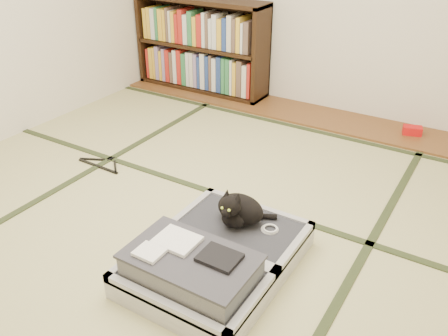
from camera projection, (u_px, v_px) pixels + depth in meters
The scene contains 9 objects.
floor at pixel (187, 226), 2.88m from camera, with size 4.50×4.50×0.00m, color #C6C184.
wood_strip at pixel (313, 116), 4.36m from camera, with size 4.00×0.50×0.02m, color brown.
red_item at pixel (412, 130), 3.96m from camera, with size 0.15×0.09×0.07m, color red.
tatami_borders at pixel (229, 189), 3.24m from camera, with size 4.00×4.50×0.01m.
bookcase at pixel (201, 47), 4.78m from camera, with size 1.41×0.32×0.92m.
suitcase at pixel (213, 259), 2.45m from camera, with size 0.71×0.94×0.28m.
cat at pixel (238, 210), 2.62m from camera, with size 0.31×0.32×0.25m.
cable_coil at pixel (270, 229), 2.60m from camera, with size 0.10×0.10×0.02m.
hanger at pixel (101, 164), 3.54m from camera, with size 0.40×0.19×0.01m.
Camera 1 is at (1.42, -1.88, 1.70)m, focal length 38.00 mm.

